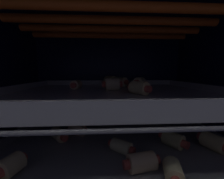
% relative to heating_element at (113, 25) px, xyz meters
% --- Properties ---
extents(ground_plane, '(0.57, 0.44, 0.01)m').
position_rel_heating_element_xyz_m(ground_plane, '(0.00, 0.00, -0.37)').
color(ground_plane, '#0C1138').
extents(oven_wall_back, '(0.57, 0.01, 0.40)m').
position_rel_heating_element_xyz_m(oven_wall_back, '(0.00, 0.22, -0.17)').
color(oven_wall_back, '#0C1138').
rests_on(oven_wall_back, ground_plane).
extents(oven_wall_right, '(0.01, 0.42, 0.40)m').
position_rel_heating_element_xyz_m(oven_wall_right, '(0.28, 0.00, -0.17)').
color(oven_wall_right, '#0C1138').
rests_on(oven_wall_right, ground_plane).
extents(oven_ceiling, '(0.57, 0.44, 0.01)m').
position_rel_heating_element_xyz_m(oven_ceiling, '(0.00, 0.00, 0.03)').
color(oven_ceiling, '#0C1138').
extents(heating_element, '(0.44, 0.19, 0.02)m').
position_rel_heating_element_xyz_m(heating_element, '(0.00, 0.00, 0.00)').
color(heating_element, '#F25919').
extents(oven_rack_lower, '(0.53, 0.41, 0.01)m').
position_rel_heating_element_xyz_m(oven_rack_lower, '(0.00, -0.00, -0.27)').
color(oven_rack_lower, slate).
extents(baking_tray_lower, '(0.47, 0.36, 0.03)m').
position_rel_heating_element_xyz_m(baking_tray_lower, '(0.00, 0.00, -0.26)').
color(baking_tray_lower, gray).
rests_on(baking_tray_lower, oven_rack_lower).
extents(pig_in_blanket_lower_0, '(0.04, 0.05, 0.03)m').
position_rel_heating_element_xyz_m(pig_in_blanket_lower_0, '(-0.16, -0.12, -0.25)').
color(pig_in_blanket_lower_0, beige).
rests_on(pig_in_blanket_lower_0, baking_tray_lower).
extents(pig_in_blanket_lower_1, '(0.04, 0.06, 0.03)m').
position_rel_heating_element_xyz_m(pig_in_blanket_lower_1, '(0.20, -0.08, -0.25)').
color(pig_in_blanket_lower_1, beige).
rests_on(pig_in_blanket_lower_1, baking_tray_lower).
extents(pig_in_blanket_lower_2, '(0.05, 0.04, 0.02)m').
position_rel_heating_element_xyz_m(pig_in_blanket_lower_2, '(0.01, -0.08, -0.25)').
color(pig_in_blanket_lower_2, beige).
rests_on(pig_in_blanket_lower_2, baking_tray_lower).
extents(pig_in_blanket_lower_3, '(0.03, 0.05, 0.03)m').
position_rel_heating_element_xyz_m(pig_in_blanket_lower_3, '(0.08, -0.15, -0.25)').
color(pig_in_blanket_lower_3, beige).
rests_on(pig_in_blanket_lower_3, baking_tray_lower).
extents(pig_in_blanket_lower_4, '(0.05, 0.04, 0.03)m').
position_rel_heating_element_xyz_m(pig_in_blanket_lower_4, '(-0.09, 0.00, -0.25)').
color(pig_in_blanket_lower_4, beige).
rests_on(pig_in_blanket_lower_4, baking_tray_lower).
extents(pig_in_blanket_lower_5, '(0.06, 0.04, 0.03)m').
position_rel_heating_element_xyz_m(pig_in_blanket_lower_5, '(0.04, -0.13, -0.25)').
color(pig_in_blanket_lower_5, beige).
rests_on(pig_in_blanket_lower_5, baking_tray_lower).
extents(pig_in_blanket_lower_6, '(0.05, 0.06, 0.03)m').
position_rel_heating_element_xyz_m(pig_in_blanket_lower_6, '(-0.13, -0.02, -0.25)').
color(pig_in_blanket_lower_6, beige).
rests_on(pig_in_blanket_lower_6, baking_tray_lower).
extents(pig_in_blanket_lower_7, '(0.05, 0.03, 0.03)m').
position_rel_heating_element_xyz_m(pig_in_blanket_lower_7, '(0.13, 0.08, -0.25)').
color(pig_in_blanket_lower_7, beige).
rests_on(pig_in_blanket_lower_7, baking_tray_lower).
extents(pig_in_blanket_lower_8, '(0.05, 0.06, 0.03)m').
position_rel_heating_element_xyz_m(pig_in_blanket_lower_8, '(0.12, -0.06, -0.25)').
color(pig_in_blanket_lower_8, beige).
rests_on(pig_in_blanket_lower_8, baking_tray_lower).
extents(oven_rack_upper, '(0.52, 0.41, 0.01)m').
position_rel_heating_element_xyz_m(oven_rack_upper, '(0.00, 0.00, -0.17)').
color(oven_rack_upper, slate).
extents(baking_tray_upper, '(0.47, 0.36, 0.03)m').
position_rel_heating_element_xyz_m(baking_tray_upper, '(0.00, 0.00, -0.16)').
color(baking_tray_upper, silver).
rests_on(baking_tray_upper, oven_rack_upper).
extents(pig_in_blanket_upper_0, '(0.05, 0.06, 0.03)m').
position_rel_heating_element_xyz_m(pig_in_blanket_upper_0, '(0.10, 0.13, -0.14)').
color(pig_in_blanket_upper_0, beige).
rests_on(pig_in_blanket_upper_0, baking_tray_upper).
extents(pig_in_blanket_upper_1, '(0.05, 0.05, 0.03)m').
position_rel_heating_element_xyz_m(pig_in_blanket_upper_1, '(-0.00, 0.14, -0.14)').
color(pig_in_blanket_upper_1, '#F1DC94').
rests_on(pig_in_blanket_upper_1, baking_tray_upper).
extents(pig_in_blanket_upper_2, '(0.05, 0.05, 0.03)m').
position_rel_heating_element_xyz_m(pig_in_blanket_upper_2, '(0.03, 0.11, -0.14)').
color(pig_in_blanket_upper_2, beige).
rests_on(pig_in_blanket_upper_2, baking_tray_upper).
extents(pig_in_blanket_upper_3, '(0.04, 0.06, 0.03)m').
position_rel_heating_element_xyz_m(pig_in_blanket_upper_3, '(0.05, -0.04, -0.14)').
color(pig_in_blanket_upper_3, beige).
rests_on(pig_in_blanket_upper_3, baking_tray_upper).
extents(pig_in_blanket_upper_4, '(0.05, 0.05, 0.03)m').
position_rel_heating_element_xyz_m(pig_in_blanket_upper_4, '(0.09, 0.09, -0.14)').
color(pig_in_blanket_upper_4, beige).
rests_on(pig_in_blanket_upper_4, baking_tray_upper).
extents(pig_in_blanket_upper_5, '(0.03, 0.05, 0.02)m').
position_rel_heating_element_xyz_m(pig_in_blanket_upper_5, '(-0.10, 0.05, -0.14)').
color(pig_in_blanket_upper_5, beige).
rests_on(pig_in_blanket_upper_5, baking_tray_upper).
extents(pig_in_blanket_upper_7, '(0.05, 0.03, 0.03)m').
position_rel_heating_element_xyz_m(pig_in_blanket_upper_7, '(-0.00, 0.02, -0.14)').
color(pig_in_blanket_upper_7, beige).
rests_on(pig_in_blanket_upper_7, baking_tray_upper).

